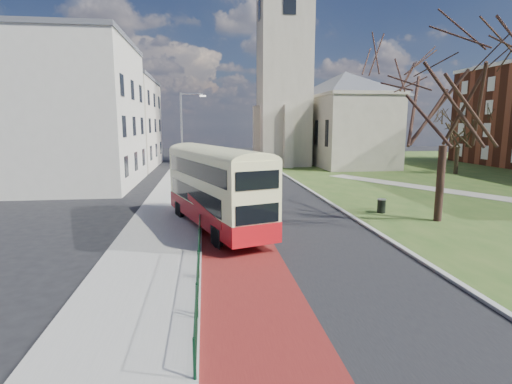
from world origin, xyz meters
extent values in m
plane|color=black|center=(0.00, 0.00, 0.00)|extent=(160.00, 160.00, 0.00)
cube|color=black|center=(1.50, 20.00, 0.01)|extent=(9.00, 120.00, 0.01)
cube|color=#591414|center=(-1.20, 20.00, 0.01)|extent=(3.40, 120.00, 0.01)
cube|color=gray|center=(-5.00, 20.00, 0.06)|extent=(4.00, 120.00, 0.12)
cube|color=#999993|center=(-3.00, 20.00, 0.07)|extent=(0.25, 120.00, 0.13)
cube|color=#999993|center=(6.10, 22.00, 0.07)|extent=(0.25, 80.00, 0.13)
cube|color=#2E4D1B|center=(26.00, 22.00, 0.02)|extent=(40.00, 80.00, 0.04)
cylinder|color=#0B341D|center=(-2.95, 4.00, 1.10)|extent=(0.04, 24.00, 0.04)
cylinder|color=#0B341D|center=(-2.95, 4.00, 0.15)|extent=(0.04, 24.00, 0.04)
cube|color=#9D947F|center=(8.00, 38.00, 12.00)|extent=(6.50, 6.50, 24.00)
cube|color=#9D947F|center=(16.50, 38.00, 4.50)|extent=(9.00, 18.00, 9.00)
pyramid|color=#565960|center=(16.50, 38.00, 12.60)|extent=(9.00, 18.00, 3.60)
cube|color=beige|center=(-14.00, 22.00, 6.25)|extent=(10.00, 14.00, 12.50)
cube|color=#565960|center=(-14.00, 22.00, 12.75)|extent=(10.30, 14.30, 0.50)
cube|color=beige|center=(-14.00, 38.00, 5.50)|extent=(10.00, 16.00, 11.00)
cube|color=#565960|center=(-14.00, 38.00, 11.25)|extent=(10.30, 16.30, 0.50)
cylinder|color=gray|center=(-4.50, 18.00, 4.12)|extent=(0.16, 0.16, 8.00)
cylinder|color=gray|center=(-3.60, 18.00, 8.02)|extent=(1.80, 0.10, 0.10)
cube|color=silver|center=(-2.70, 18.00, 7.87)|extent=(0.50, 0.18, 0.12)
cube|color=red|center=(-2.11, 5.02, 0.94)|extent=(5.47, 10.37, 0.92)
cube|color=#F2EFA5|center=(-2.11, 5.02, 2.74)|extent=(5.43, 10.32, 2.68)
cube|color=black|center=(-3.30, 4.92, 1.91)|extent=(2.72, 7.91, 0.88)
cube|color=black|center=(-1.10, 5.65, 1.91)|extent=(2.72, 7.91, 0.88)
cube|color=black|center=(-3.21, 4.65, 3.29)|extent=(2.98, 8.68, 0.83)
cube|color=black|center=(-1.01, 5.39, 3.29)|extent=(2.98, 8.68, 0.83)
cube|color=black|center=(-3.72, 9.80, 1.91)|extent=(1.99, 0.74, 0.97)
cube|color=black|center=(-3.72, 9.80, 3.29)|extent=(1.99, 0.74, 0.83)
cube|color=orange|center=(-3.72, 9.80, 3.82)|extent=(1.59, 0.62, 0.28)
cylinder|color=black|center=(-4.21, 7.96, 0.48)|extent=(0.57, 1.00, 0.96)
cylinder|color=black|center=(-2.21, 8.63, 0.48)|extent=(0.57, 1.00, 0.96)
cylinder|color=black|center=(-2.14, 1.80, 0.48)|extent=(0.57, 1.00, 0.96)
cylinder|color=black|center=(-0.14, 2.47, 0.48)|extent=(0.57, 1.00, 0.96)
cylinder|color=#321F19|center=(10.69, 5.10, 2.22)|extent=(0.55, 0.55, 4.35)
cylinder|color=#312718|center=(25.47, 25.68, 1.54)|extent=(0.59, 0.59, 3.01)
cylinder|color=black|center=(8.39, 7.58, 0.45)|extent=(0.66, 0.66, 0.83)
cylinder|color=gray|center=(8.39, 7.58, 0.90)|extent=(0.71, 0.71, 0.06)
camera|label=1|loc=(-2.63, -15.94, 5.58)|focal=28.00mm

